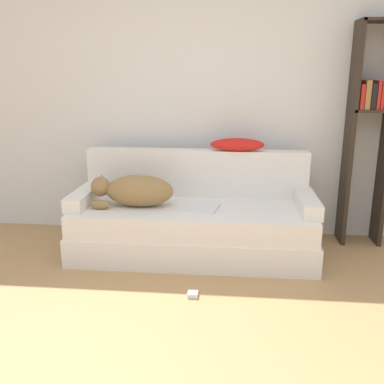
# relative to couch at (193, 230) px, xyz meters

# --- Properties ---
(wall_back) EXTENTS (7.94, 0.06, 2.70)m
(wall_back) POSITION_rel_couch_xyz_m (0.10, 0.62, 1.14)
(wall_back) COLOR silver
(wall_back) RESTS_ON ground_plane
(couch) EXTENTS (2.04, 0.83, 0.43)m
(couch) POSITION_rel_couch_xyz_m (0.00, 0.00, 0.00)
(couch) COLOR silver
(couch) RESTS_ON ground_plane
(couch_backrest) EXTENTS (2.00, 0.15, 0.42)m
(couch_backrest) POSITION_rel_couch_xyz_m (0.00, 0.34, 0.43)
(couch_backrest) COLOR silver
(couch_backrest) RESTS_ON couch
(couch_arm_left) EXTENTS (0.15, 0.64, 0.12)m
(couch_arm_left) POSITION_rel_couch_xyz_m (-0.94, -0.01, 0.28)
(couch_arm_left) COLOR silver
(couch_arm_left) RESTS_ON couch
(couch_arm_right) EXTENTS (0.15, 0.64, 0.12)m
(couch_arm_right) POSITION_rel_couch_xyz_m (0.94, -0.01, 0.28)
(couch_arm_right) COLOR silver
(couch_arm_right) RESTS_ON couch
(dog) EXTENTS (0.70, 0.29, 0.27)m
(dog) POSITION_rel_couch_xyz_m (-0.49, -0.04, 0.36)
(dog) COLOR olive
(dog) RESTS_ON couch
(laptop) EXTENTS (0.33, 0.29, 0.02)m
(laptop) POSITION_rel_couch_xyz_m (0.06, -0.05, 0.23)
(laptop) COLOR silver
(laptop) RESTS_ON couch
(throw_pillow) EXTENTS (0.48, 0.19, 0.11)m
(throw_pillow) POSITION_rel_couch_xyz_m (0.36, 0.32, 0.70)
(throw_pillow) COLOR red
(throw_pillow) RESTS_ON couch_backrest
(bookshelf) EXTENTS (0.36, 0.26, 1.95)m
(bookshelf) POSITION_rel_couch_xyz_m (1.50, 0.44, 0.87)
(bookshelf) COLOR #2D2319
(bookshelf) RESTS_ON ground_plane
(power_adapter) EXTENTS (0.07, 0.07, 0.03)m
(power_adapter) POSITION_rel_couch_xyz_m (0.07, -0.75, -0.20)
(power_adapter) COLOR silver
(power_adapter) RESTS_ON ground_plane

